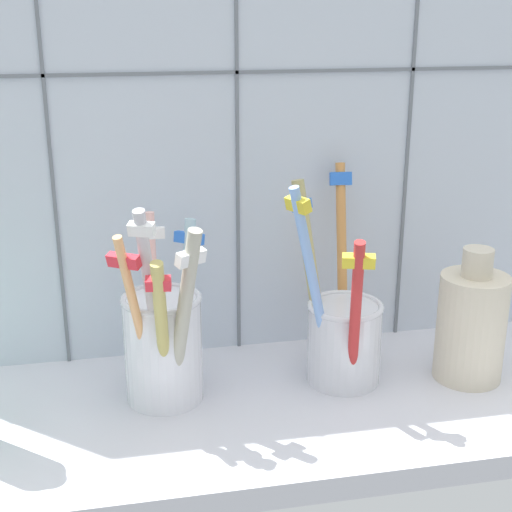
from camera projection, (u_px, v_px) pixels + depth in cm
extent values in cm
cube|color=silver|center=(262.00, 413.00, 60.96)|extent=(64.00, 22.00, 2.00)
cube|color=silver|center=(235.00, 132.00, 65.07)|extent=(64.00, 2.00, 45.00)
cube|color=slate|center=(49.00, 141.00, 61.09)|extent=(0.30, 0.20, 45.00)
cube|color=slate|center=(237.00, 134.00, 64.05)|extent=(0.30, 0.20, 45.00)
cube|color=slate|center=(409.00, 129.00, 67.02)|extent=(0.30, 0.20, 45.00)
cube|color=slate|center=(237.00, 72.00, 62.32)|extent=(64.00, 0.20, 0.30)
cylinder|color=white|center=(163.00, 349.00, 60.08)|extent=(6.39, 6.39, 8.95)
torus|color=silver|center=(161.00, 298.00, 58.62)|extent=(6.57, 6.57, 0.50)
cylinder|color=silver|center=(154.00, 312.00, 55.90)|extent=(2.79, 5.25, 17.40)
cube|color=white|center=(142.00, 229.00, 51.91)|extent=(2.13, 1.61, 1.06)
cylinder|color=#B2AF9D|center=(182.00, 322.00, 56.08)|extent=(3.51, 4.70, 15.86)
cube|color=white|center=(191.00, 258.00, 53.39)|extent=(2.52, 2.08, 1.19)
cylinder|color=tan|center=(163.00, 336.00, 56.10)|extent=(1.73, 5.76, 13.86)
cube|color=#E5333F|center=(158.00, 283.00, 52.91)|extent=(1.98, 1.31, 1.16)
cylinder|color=beige|center=(154.00, 302.00, 60.54)|extent=(0.79, 1.94, 15.17)
cube|color=white|center=(151.00, 233.00, 59.05)|extent=(2.28, 0.94, 0.92)
cylinder|color=#A9CCDB|center=(185.00, 304.00, 61.19)|extent=(2.82, 3.31, 14.40)
cube|color=blue|center=(189.00, 238.00, 60.18)|extent=(2.54, 2.21, 1.01)
cylinder|color=#EEAA6C|center=(138.00, 322.00, 56.40)|extent=(3.36, 4.76, 15.49)
cube|color=#E5333F|center=(124.00, 261.00, 53.22)|extent=(2.63, 2.13, 1.12)
cylinder|color=silver|center=(344.00, 343.00, 63.28)|extent=(6.36, 6.36, 7.01)
torus|color=silver|center=(345.00, 306.00, 62.14)|extent=(6.54, 6.54, 0.50)
cylinder|color=red|center=(355.00, 319.00, 58.28)|extent=(2.24, 4.82, 14.44)
cube|color=yellow|center=(359.00, 261.00, 55.17)|extent=(2.67, 1.69, 1.15)
cylinder|color=tan|center=(312.00, 280.00, 62.64)|extent=(3.84, 4.03, 17.26)
cube|color=blue|center=(302.00, 205.00, 61.24)|extent=(2.08, 2.03, 0.98)
cylinder|color=#D78D48|center=(342.00, 264.00, 66.02)|extent=(1.52, 5.91, 17.68)
cube|color=blue|center=(341.00, 179.00, 65.52)|extent=(2.01, 1.28, 1.33)
cylinder|color=#85B0F1|center=(315.00, 291.00, 59.17)|extent=(5.42, 3.24, 18.10)
cube|color=yellow|center=(298.00, 205.00, 55.60)|extent=(1.90, 2.41, 1.21)
cylinder|color=beige|center=(471.00, 328.00, 63.38)|extent=(5.91, 5.91, 9.51)
cylinder|color=beige|center=(478.00, 263.00, 61.43)|extent=(2.59, 2.59, 2.45)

